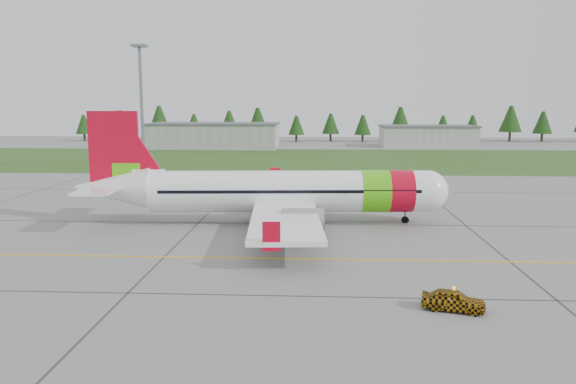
{
  "coord_description": "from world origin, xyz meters",
  "views": [
    {
      "loc": [
        -3.79,
        -31.47,
        11.14
      ],
      "look_at": [
        -6.36,
        17.17,
        3.47
      ],
      "focal_mm": 35.0,
      "sensor_mm": 36.0,
      "label": 1
    }
  ],
  "objects": [
    {
      "name": "ground",
      "position": [
        0.0,
        0.0,
        0.0
      ],
      "size": [
        320.0,
        320.0,
        0.0
      ],
      "primitive_type": "plane",
      "color": "gray",
      "rests_on": "ground"
    },
    {
      "name": "aircraft",
      "position": [
        -7.2,
        20.12,
        3.03
      ],
      "size": [
        34.71,
        32.03,
        10.51
      ],
      "rotation": [
        0.0,
        0.0,
        0.07
      ],
      "color": "white",
      "rests_on": "ground"
    },
    {
      "name": "follow_me_car",
      "position": [
        3.67,
        -1.8,
        1.71
      ],
      "size": [
        1.48,
        1.63,
        3.41
      ],
      "primitive_type": "imported",
      "rotation": [
        0.0,
        0.0,
        1.31
      ],
      "color": "#CE8C0B",
      "rests_on": "ground"
    },
    {
      "name": "service_van",
      "position": [
        -34.63,
        49.95,
        2.31
      ],
      "size": [
        1.98,
        1.92,
        4.62
      ],
      "primitive_type": "imported",
      "rotation": [
        0.0,
        0.0,
        0.29
      ],
      "color": "silver",
      "rests_on": "ground"
    },
    {
      "name": "grass_strip",
      "position": [
        0.0,
        82.0,
        0.01
      ],
      "size": [
        320.0,
        50.0,
        0.03
      ],
      "primitive_type": "cube",
      "color": "#30561E",
      "rests_on": "ground"
    },
    {
      "name": "taxi_guideline",
      "position": [
        0.0,
        8.0,
        0.01
      ],
      "size": [
        120.0,
        0.25,
        0.02
      ],
      "primitive_type": "cube",
      "color": "gold",
      "rests_on": "ground"
    },
    {
      "name": "hangar_west",
      "position": [
        -30.0,
        110.0,
        3.0
      ],
      "size": [
        32.0,
        14.0,
        6.0
      ],
      "primitive_type": "cube",
      "color": "#A8A8A3",
      "rests_on": "ground"
    },
    {
      "name": "hangar_east",
      "position": [
        25.0,
        118.0,
        2.6
      ],
      "size": [
        24.0,
        12.0,
        5.2
      ],
      "primitive_type": "cube",
      "color": "#A8A8A3",
      "rests_on": "ground"
    },
    {
      "name": "floodlight_mast",
      "position": [
        -32.0,
        58.0,
        10.0
      ],
      "size": [
        0.5,
        0.5,
        20.0
      ],
      "primitive_type": "cylinder",
      "color": "slate",
      "rests_on": "ground"
    },
    {
      "name": "treeline",
      "position": [
        0.0,
        138.0,
        5.0
      ],
      "size": [
        160.0,
        8.0,
        10.0
      ],
      "primitive_type": null,
      "color": "#1C3F14",
      "rests_on": "ground"
    }
  ]
}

